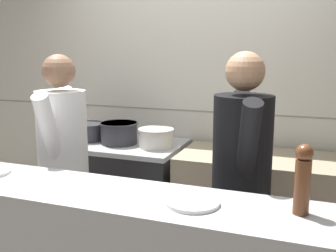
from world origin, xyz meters
The scene contains 11 objects.
wall_back_tiled centered at (0.00, 1.45, 1.30)m, with size 8.00×0.06×2.60m.
oven_range centered at (-0.55, 1.05, 0.45)m, with size 1.08×0.71×0.90m.
prep_counter centered at (0.64, 1.05, 0.44)m, with size 1.23×0.65×0.89m.
stock_pot centered at (-0.86, 1.04, 0.98)m, with size 0.30×0.30×0.15m.
sauce_pot centered at (-0.55, 1.01, 0.99)m, with size 0.33×0.33×0.18m.
braising_pot centered at (-0.20, 1.00, 0.98)m, with size 0.30×0.30×0.16m.
chefs_knife centered at (0.48, 0.94, 0.89)m, with size 0.36×0.10×0.02m.
plated_dish_appetiser centered at (0.52, -0.34, 1.02)m, with size 0.24×0.24×0.02m.
pepper_mill centered at (0.98, -0.29, 1.17)m, with size 0.07×0.07×0.30m.
chef_head_cook centered at (-0.59, 0.27, 0.93)m, with size 0.41×0.73×1.67m.
chef_sous centered at (0.63, 0.28, 0.94)m, with size 0.43×0.73×1.69m.
Camera 1 is at (0.99, -1.94, 1.70)m, focal length 42.00 mm.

